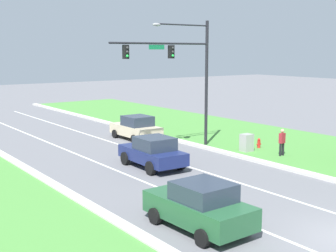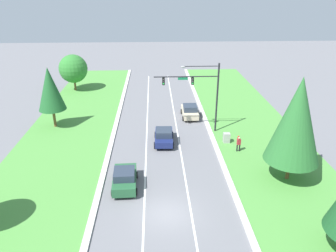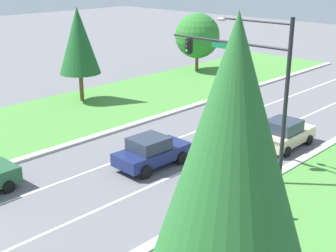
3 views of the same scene
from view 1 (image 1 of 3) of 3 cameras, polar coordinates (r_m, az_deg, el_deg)
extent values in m
cylinder|color=black|center=(30.71, 4.70, 5.07)|extent=(0.20, 0.20, 8.16)
cylinder|color=black|center=(28.44, -0.79, 10.04)|extent=(7.15, 0.12, 0.12)
cube|color=#147042|center=(28.24, -1.39, 9.60)|extent=(1.10, 0.04, 0.28)
cylinder|color=black|center=(29.44, 1.83, 12.23)|extent=(3.93, 0.09, 0.09)
ellipsoid|color=gray|center=(28.28, -1.40, 12.25)|extent=(0.56, 0.28, 0.20)
cube|color=black|center=(28.86, 0.39, 9.03)|extent=(0.28, 0.32, 0.80)
sphere|color=#2D2D2D|center=(28.72, 0.59, 9.49)|extent=(0.16, 0.16, 0.16)
sphere|color=#2D2D2D|center=(28.72, 0.59, 9.03)|extent=(0.16, 0.16, 0.16)
sphere|color=#23D647|center=(28.72, 0.59, 8.57)|extent=(0.16, 0.16, 0.16)
cube|color=black|center=(27.07, -5.18, 8.99)|extent=(0.28, 0.32, 0.80)
sphere|color=#2D2D2D|center=(26.93, -5.00, 9.48)|extent=(0.16, 0.16, 0.16)
sphere|color=#2D2D2D|center=(26.93, -4.99, 8.99)|extent=(0.16, 0.16, 0.16)
sphere|color=#23D647|center=(26.93, -4.98, 8.50)|extent=(0.16, 0.16, 0.16)
cube|color=#235633|center=(16.82, 3.74, -10.12)|extent=(2.06, 4.22, 0.79)
cube|color=#283342|center=(16.42, 4.35, -7.99)|extent=(1.80, 1.92, 0.64)
cylinder|color=black|center=(18.46, 3.28, -9.64)|extent=(0.26, 0.62, 0.61)
cylinder|color=black|center=(17.34, -1.54, -10.89)|extent=(0.26, 0.62, 0.61)
cylinder|color=black|center=(16.71, 9.21, -11.79)|extent=(0.26, 0.62, 0.61)
cylinder|color=black|center=(15.47, 4.26, -13.45)|extent=(0.26, 0.62, 0.61)
cube|color=navy|center=(25.32, -1.94, -3.53)|extent=(2.04, 4.31, 0.67)
cube|color=#283342|center=(24.97, -1.64, -2.13)|extent=(1.77, 1.97, 0.68)
cylinder|color=black|center=(26.96, -1.75, -3.47)|extent=(0.26, 0.72, 0.72)
cylinder|color=black|center=(26.05, -5.21, -3.95)|extent=(0.26, 0.72, 0.72)
cylinder|color=black|center=(24.83, 1.51, -4.57)|extent=(0.26, 0.72, 0.72)
cylinder|color=black|center=(23.83, -2.14, -5.16)|extent=(0.26, 0.72, 0.72)
cube|color=beige|center=(33.43, -3.96, -0.50)|extent=(1.93, 4.20, 0.71)
cube|color=#283342|center=(33.11, -3.74, 0.64)|extent=(1.73, 1.90, 0.70)
cylinder|color=black|center=(35.07, -3.80, -0.63)|extent=(0.24, 0.61, 0.61)
cylinder|color=black|center=(34.12, -6.45, -0.95)|extent=(0.24, 0.61, 0.61)
cylinder|color=black|center=(32.93, -1.37, -1.25)|extent=(0.24, 0.61, 0.61)
cylinder|color=black|center=(31.92, -4.12, -1.61)|extent=(0.24, 0.61, 0.61)
cube|color=#9E9E99|center=(29.39, 9.56, -2.09)|extent=(0.70, 0.60, 1.16)
cylinder|color=black|center=(28.52, 13.53, -2.90)|extent=(0.14, 0.14, 0.84)
cylinder|color=black|center=(28.73, 13.84, -2.82)|extent=(0.14, 0.14, 0.84)
cube|color=maroon|center=(28.48, 13.74, -1.44)|extent=(0.40, 0.25, 0.60)
sphere|color=tan|center=(28.41, 13.77, -0.57)|extent=(0.22, 0.22, 0.22)
cylinder|color=red|center=(30.65, 11.01, -2.26)|extent=(0.20, 0.20, 0.55)
sphere|color=red|center=(30.58, 11.03, -1.64)|extent=(0.18, 0.18, 0.18)
cylinder|color=red|center=(30.56, 10.86, -2.24)|extent=(0.10, 0.09, 0.09)
cylinder|color=red|center=(30.73, 11.16, -2.18)|extent=(0.10, 0.09, 0.09)
camera|label=2|loc=(19.97, 101.59, 28.06)|focal=35.00mm
camera|label=3|loc=(31.12, 47.35, 13.82)|focal=50.00mm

